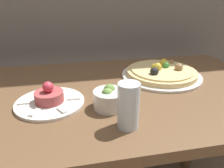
{
  "coord_description": "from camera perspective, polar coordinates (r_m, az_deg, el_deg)",
  "views": [
    {
      "loc": [
        -0.05,
        -0.37,
        1.13
      ],
      "look_at": [
        0.09,
        0.33,
        0.82
      ],
      "focal_mm": 35.0,
      "sensor_mm": 36.0,
      "label": 1
    }
  ],
  "objects": [
    {
      "name": "dining_table",
      "position": [
        0.86,
        -6.17,
        -8.38
      ],
      "size": [
        1.47,
        0.72,
        0.78
      ],
      "color": "brown",
      "rests_on": "ground_plane"
    },
    {
      "name": "small_bowl",
      "position": [
        0.7,
        -0.7,
        -3.73
      ],
      "size": [
        0.1,
        0.1,
        0.07
      ],
      "color": "silver",
      "rests_on": "dining_table"
    },
    {
      "name": "pizza_plate",
      "position": [
        0.97,
        12.82,
        2.9
      ],
      "size": [
        0.34,
        0.34,
        0.06
      ],
      "color": "silver",
      "rests_on": "dining_table"
    },
    {
      "name": "tartare_plate",
      "position": [
        0.75,
        -15.98,
        -3.97
      ],
      "size": [
        0.23,
        0.23,
        0.08
      ],
      "color": "silver",
      "rests_on": "dining_table"
    },
    {
      "name": "drinking_glass",
      "position": [
        0.59,
        4.32,
        -5.69
      ],
      "size": [
        0.06,
        0.06,
        0.13
      ],
      "color": "silver",
      "rests_on": "dining_table"
    }
  ]
}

